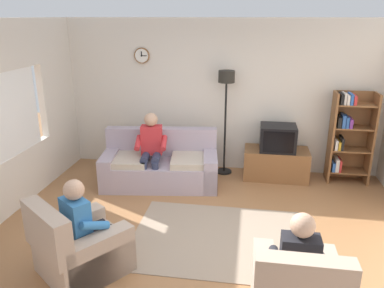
{
  "coord_description": "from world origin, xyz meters",
  "views": [
    {
      "loc": [
        0.53,
        -4.09,
        2.73
      ],
      "look_at": [
        -0.24,
        0.75,
        1.07
      ],
      "focal_mm": 35.51,
      "sensor_mm": 36.0,
      "label": 1
    }
  ],
  "objects": [
    {
      "name": "back_wall_assembly",
      "position": [
        -0.0,
        2.66,
        1.35
      ],
      "size": [
        6.2,
        0.17,
        2.7
      ],
      "color": "silver",
      "rests_on": "ground_plane"
    },
    {
      "name": "armchair_near_window",
      "position": [
        -1.25,
        -0.75,
        0.29
      ],
      "size": [
        1.17,
        1.18,
        0.9
      ],
      "color": "tan",
      "rests_on": "ground_plane"
    },
    {
      "name": "ground_plane",
      "position": [
        0.0,
        0.0,
        0.0
      ],
      "size": [
        12.0,
        12.0,
        0.0
      ],
      "primitive_type": "plane",
      "color": "#9E6B42"
    },
    {
      "name": "person_in_right_armchair",
      "position": [
        1.02,
        -1.02,
        0.6
      ],
      "size": [
        0.51,
        0.54,
        1.12
      ],
      "color": "black",
      "rests_on": "ground_plane"
    },
    {
      "name": "tv_stand",
      "position": [
        1.01,
        2.25,
        0.26
      ],
      "size": [
        1.1,
        0.56,
        0.53
      ],
      "color": "brown",
      "rests_on": "ground_plane"
    },
    {
      "name": "couch",
      "position": [
        -0.93,
        1.69,
        0.31
      ],
      "size": [
        2.0,
        1.12,
        0.9
      ],
      "color": "#A899A8",
      "rests_on": "ground_plane"
    },
    {
      "name": "floor_lamp",
      "position": [
        0.1,
        2.35,
        1.45
      ],
      "size": [
        0.28,
        0.28,
        1.85
      ],
      "color": "black",
      "rests_on": "ground_plane"
    },
    {
      "name": "person_on_couch",
      "position": [
        -1.05,
        1.58,
        0.7
      ],
      "size": [
        0.55,
        0.57,
        1.24
      ],
      "color": "red",
      "rests_on": "ground_plane"
    },
    {
      "name": "bookshelf",
      "position": [
        2.16,
        2.32,
        0.82
      ],
      "size": [
        0.68,
        0.36,
        1.55
      ],
      "color": "brown",
      "rests_on": "ground_plane"
    },
    {
      "name": "tv",
      "position": [
        1.01,
        2.23,
        0.75
      ],
      "size": [
        0.6,
        0.49,
        0.44
      ],
      "color": "black",
      "rests_on": "tv_stand"
    },
    {
      "name": "area_rug",
      "position": [
        0.19,
        0.15,
        0.01
      ],
      "size": [
        2.2,
        1.7,
        0.01
      ],
      "primitive_type": "cube",
      "color": "gray",
      "rests_on": "ground_plane"
    },
    {
      "name": "person_in_left_armchair",
      "position": [
        -1.2,
        -0.68,
        0.6
      ],
      "size": [
        0.62,
        0.64,
        1.12
      ],
      "color": "#3372B2",
      "rests_on": "ground_plane"
    }
  ]
}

